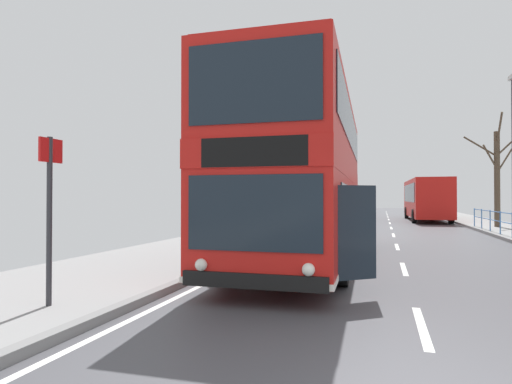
{
  "coord_description": "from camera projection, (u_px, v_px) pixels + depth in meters",
  "views": [
    {
      "loc": [
        -0.51,
        -3.52,
        1.75
      ],
      "look_at": [
        -3.19,
        5.43,
        1.87
      ],
      "focal_mm": 29.51,
      "sensor_mm": 36.0,
      "label": 1
    }
  ],
  "objects": [
    {
      "name": "background_bus_far_lane",
      "position": [
        426.0,
        198.0,
        31.75
      ],
      "size": [
        2.76,
        10.56,
        3.08
      ],
      "color": "red",
      "rests_on": "ground"
    },
    {
      "name": "double_decker_bus_main",
      "position": [
        307.0,
        176.0,
        11.95
      ],
      "size": [
        3.38,
        11.44,
        4.49
      ],
      "color": "red",
      "rests_on": "ground"
    },
    {
      "name": "bare_tree_far_00",
      "position": [
        497.0,
        174.0,
        23.06
      ],
      "size": [
        2.87,
        1.5,
        6.15
      ],
      "color": "#4C3D2D",
      "rests_on": "ground"
    },
    {
      "name": "bus_stop_sign_near",
      "position": [
        50.0,
        201.0,
        6.27
      ],
      "size": [
        0.08,
        0.44,
        2.51
      ],
      "color": "#2D2D33",
      "rests_on": "ground"
    }
  ]
}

